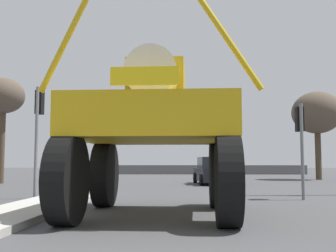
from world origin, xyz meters
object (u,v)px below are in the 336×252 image
(traffic_signal_near_left, at_px, (39,117))
(bare_tree_left, at_px, (3,98))
(bare_tree_right, at_px, (317,113))
(oversize_sprayer, at_px, (155,129))
(traffic_signal_near_right, at_px, (300,130))
(sedan_ahead, at_px, (213,171))
(traffic_signal_far_left, at_px, (240,147))

(traffic_signal_near_left, relative_size, bare_tree_left, 0.63)
(bare_tree_right, bearing_deg, oversize_sprayer, -117.42)
(traffic_signal_near_left, bearing_deg, oversize_sprayer, -43.44)
(bare_tree_left, bearing_deg, bare_tree_right, 16.08)
(traffic_signal_near_right, bearing_deg, bare_tree_right, 70.35)
(sedan_ahead, bearing_deg, traffic_signal_near_left, 137.69)
(traffic_signal_near_left, bearing_deg, bare_tree_left, 121.20)
(bare_tree_right, bearing_deg, bare_tree_left, -163.92)
(sedan_ahead, distance_m, bare_tree_right, 10.54)
(sedan_ahead, xyz_separation_m, bare_tree_right, (7.74, 5.97, 3.96))
(traffic_signal_far_left, bearing_deg, traffic_signal_near_left, -117.61)
(oversize_sprayer, xyz_separation_m, sedan_ahead, (2.24, 13.26, -1.33))
(sedan_ahead, distance_m, traffic_signal_far_left, 9.32)
(traffic_signal_far_left, bearing_deg, bare_tree_left, -150.15)
(traffic_signal_far_left, bearing_deg, sedan_ahead, -106.88)
(bare_tree_left, relative_size, bare_tree_right, 1.00)
(traffic_signal_near_left, xyz_separation_m, bare_tree_left, (-5.61, 9.26, 2.19))
(traffic_signal_near_left, xyz_separation_m, traffic_signal_far_left, (9.33, 17.84, -0.47))
(bare_tree_left, bearing_deg, oversize_sprayer, -53.28)
(bare_tree_left, bearing_deg, traffic_signal_far_left, 29.85)
(oversize_sprayer, distance_m, bare_tree_left, 17.05)
(traffic_signal_near_left, height_order, bare_tree_right, bare_tree_right)
(sedan_ahead, bearing_deg, bare_tree_left, 83.09)
(sedan_ahead, height_order, traffic_signal_far_left, traffic_signal_far_left)
(sedan_ahead, xyz_separation_m, traffic_signal_far_left, (2.66, 8.78, 1.64))
(bare_tree_left, xyz_separation_m, bare_tree_right, (20.01, 5.77, -0.34))
(traffic_signal_far_left, xyz_separation_m, bare_tree_left, (-14.94, -8.58, 2.66))
(traffic_signal_far_left, bearing_deg, traffic_signal_near_right, -90.93)
(oversize_sprayer, bearing_deg, traffic_signal_near_left, 47.70)
(oversize_sprayer, distance_m, bare_tree_right, 21.82)
(traffic_signal_near_left, distance_m, traffic_signal_far_left, 20.14)
(sedan_ahead, relative_size, traffic_signal_far_left, 1.31)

